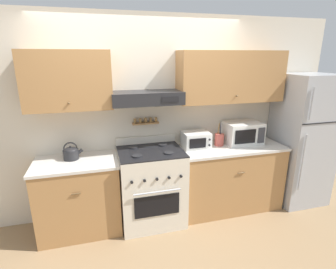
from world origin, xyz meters
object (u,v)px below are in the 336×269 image
tea_kettle (71,153)px  refrigerator (302,140)px  stove_range (151,186)px  utensil_crock (219,139)px  toaster_oven (196,140)px  microwave (242,133)px

tea_kettle → refrigerator: bearing=-2.4°
stove_range → refrigerator: (2.18, -0.01, 0.43)m
tea_kettle → utensil_crock: size_ratio=0.72×
refrigerator → toaster_oven: refrigerator is taller
tea_kettle → utensil_crock: utensil_crock is taller
stove_range → utensil_crock: 1.09m
tea_kettle → toaster_oven: same height
tea_kettle → toaster_oven: (1.54, -0.00, 0.03)m
stove_range → tea_kettle: 1.05m
refrigerator → tea_kettle: size_ratio=8.08×
stove_range → utensil_crock: utensil_crock is taller
microwave → tea_kettle: bearing=-179.5°
microwave → toaster_oven: bearing=-178.4°
utensil_crock → toaster_oven: (-0.33, -0.00, 0.02)m
refrigerator → toaster_oven: 1.56m
tea_kettle → microwave: bearing=0.5°
utensil_crock → toaster_oven: utensil_crock is taller
microwave → stove_range: bearing=-174.1°
stove_range → refrigerator: bearing=-0.3°
refrigerator → toaster_oven: bearing=175.3°
tea_kettle → toaster_oven: 1.54m
stove_range → refrigerator: refrigerator is taller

